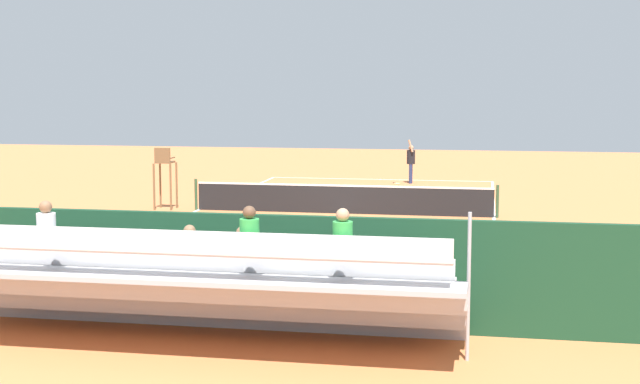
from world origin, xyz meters
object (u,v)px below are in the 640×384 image
bleacher_stand (185,285)px  equipment_bag (207,303)px  tennis_net (342,199)px  courtside_bench (315,287)px  tennis_racket (397,183)px  tennis_ball_near (345,191)px  umpire_chair (165,171)px  tennis_player (411,160)px

bleacher_stand → equipment_bag: bleacher_stand is taller
tennis_net → courtside_bench: (-1.64, 13.27, 0.06)m
equipment_bag → tennis_racket: size_ratio=1.59×
tennis_ball_near → umpire_chair: bearing=48.0°
tennis_ball_near → tennis_net: bearing=97.9°
tennis_player → tennis_racket: tennis_player is taller
courtside_bench → tennis_player: (0.17, -22.94, 0.46)m
courtside_bench → bleacher_stand: bearing=49.6°
tennis_net → tennis_ball_near: size_ratio=156.06×
tennis_racket → bleacher_stand: bearing=87.5°
bleacher_stand → courtside_bench: (-1.80, -2.11, -0.42)m
tennis_net → tennis_ball_near: bearing=-82.1°
umpire_chair → courtside_bench: bearing=120.7°
tennis_player → tennis_ball_near: 4.51m
equipment_bag → tennis_net: bearing=-91.8°
tennis_ball_near → tennis_racket: bearing=-116.6°
umpire_chair → tennis_racket: size_ratio=3.78×
umpire_chair → equipment_bag: 14.58m
courtside_bench → tennis_racket: size_ratio=3.18×
bleacher_stand → tennis_racket: 24.78m
bleacher_stand → umpire_chair: size_ratio=4.23×
bleacher_stand → tennis_ball_near: size_ratio=137.27×
equipment_bag → tennis_ball_near: size_ratio=13.64×
tennis_racket → tennis_ball_near: 3.85m
equipment_bag → tennis_ball_near: (0.40, -19.31, -0.15)m
equipment_bag → tennis_player: size_ratio=0.47×
umpire_chair → tennis_player: (-7.67, -9.73, -0.30)m
tennis_player → tennis_net: bearing=81.3°
tennis_net → bleacher_stand: bearing=89.4°
courtside_bench → tennis_player: size_ratio=0.93×
courtside_bench → tennis_ball_near: bearing=-82.7°
tennis_net → umpire_chair: 6.25m
courtside_bench → equipment_bag: 2.10m
bleacher_stand → tennis_player: bleacher_stand is taller
bleacher_stand → courtside_bench: bearing=-130.4°
bleacher_stand → courtside_bench: bleacher_stand is taller
courtside_bench → tennis_racket: courtside_bench is taller
tennis_net → equipment_bag: size_ratio=11.44×
bleacher_stand → equipment_bag: bearing=-82.3°
tennis_net → tennis_racket: size_ratio=18.20×
courtside_bench → tennis_racket: 22.65m
bleacher_stand → tennis_racket: bearing=-92.5°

